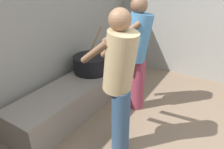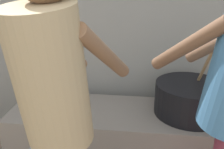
# 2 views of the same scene
# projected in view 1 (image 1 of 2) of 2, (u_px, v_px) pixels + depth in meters

# --- Properties ---
(block_enclosure_rear) EXTENTS (5.65, 0.20, 2.08)m
(block_enclosure_rear) POSITION_uv_depth(u_px,v_px,m) (10.00, 47.00, 2.55)
(block_enclosure_rear) COLOR gray
(block_enclosure_rear) RESTS_ON ground_plane
(hearth_ledge) EXTENTS (2.06, 0.60, 0.44)m
(hearth_ledge) POSITION_uv_depth(u_px,v_px,m) (76.00, 97.00, 3.06)
(hearth_ledge) COLOR slate
(hearth_ledge) RESTS_ON ground_plane
(cooking_pot_main) EXTENTS (0.57, 0.57, 0.71)m
(cooking_pot_main) POSITION_uv_depth(u_px,v_px,m) (92.00, 64.00, 3.27)
(cooking_pot_main) COLOR black
(cooking_pot_main) RESTS_ON hearth_ledge
(cook_in_blue_shirt) EXTENTS (0.65, 0.73, 1.61)m
(cook_in_blue_shirt) POSITION_uv_depth(u_px,v_px,m) (137.00, 50.00, 2.82)
(cook_in_blue_shirt) COLOR #8C3347
(cook_in_blue_shirt) RESTS_ON ground_plane
(cook_in_tan_shirt) EXTENTS (0.52, 0.73, 1.59)m
(cook_in_tan_shirt) POSITION_uv_depth(u_px,v_px,m) (119.00, 78.00, 2.09)
(cook_in_tan_shirt) COLOR navy
(cook_in_tan_shirt) RESTS_ON ground_plane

